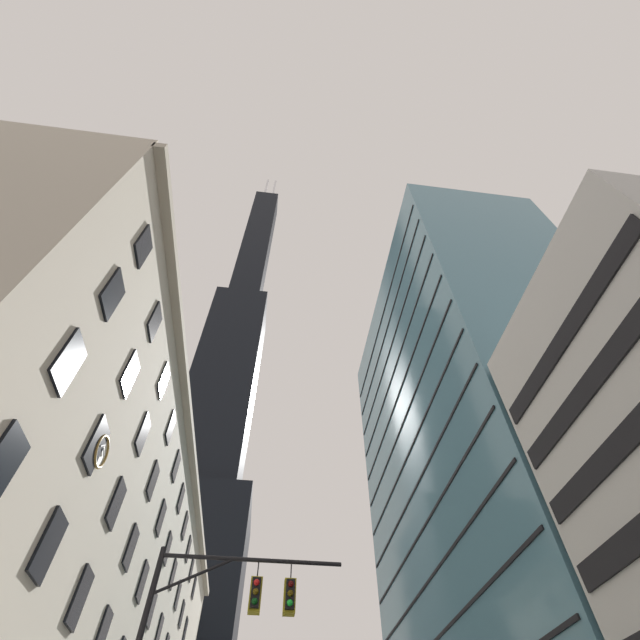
{
  "coord_description": "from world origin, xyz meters",
  "views": [
    {
      "loc": [
        -3.34,
        -13.89,
        1.31
      ],
      "look_at": [
        -0.22,
        10.99,
        32.46
      ],
      "focal_mm": 24.19,
      "sensor_mm": 36.0,
      "label": 1
    }
  ],
  "objects": [
    {
      "name": "station_building",
      "position": [
        -19.38,
        24.82,
        12.52
      ],
      "size": [
        17.44,
        61.64,
        25.07
      ],
      "color": "beige",
      "rests_on": "ground"
    },
    {
      "name": "dark_skyscraper",
      "position": [
        -18.81,
        79.12,
        69.87
      ],
      "size": [
        23.95,
        23.95,
        238.08
      ],
      "color": "black",
      "rests_on": "ground"
    },
    {
      "name": "glass_office_midrise",
      "position": [
        19.66,
        24.94,
        28.95
      ],
      "size": [
        17.43,
        37.05,
        57.9
      ],
      "color": "teal",
      "rests_on": "ground"
    },
    {
      "name": "traffic_signal_mast",
      "position": [
        -4.45,
        2.48,
        5.75
      ],
      "size": [
        6.49,
        0.63,
        7.94
      ],
      "color": "black",
      "rests_on": "sidewalk_left"
    }
  ]
}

